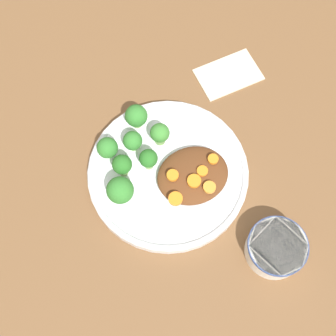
{
  "coord_description": "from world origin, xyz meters",
  "views": [
    {
      "loc": [
        -0.12,
        -0.28,
        0.78
      ],
      "look_at": [
        0.0,
        0.0,
        0.04
      ],
      "focal_mm": 50.0,
      "sensor_mm": 36.0,
      "label": 1
    }
  ],
  "objects": [
    {
      "name": "ground_plane",
      "position": [
        0.0,
        0.0,
        0.0
      ],
      "size": [
        4.0,
        4.0,
        0.0
      ],
      "primitive_type": "plane",
      "color": "brown"
    },
    {
      "name": "plate",
      "position": [
        0.0,
        0.0,
        0.01
      ],
      "size": [
        0.28,
        0.28,
        0.03
      ],
      "color": "white",
      "rests_on": "ground_plane"
    },
    {
      "name": "dip_bowl",
      "position": [
        0.11,
        -0.19,
        0.03
      ],
      "size": [
        0.1,
        0.1,
        0.05
      ],
      "color": "white",
      "rests_on": "ground_plane"
    },
    {
      "name": "stew_mound",
      "position": [
        0.03,
        -0.03,
        0.03
      ],
      "size": [
        0.12,
        0.11,
        0.02
      ],
      "primitive_type": "ellipsoid",
      "color": "#5B3319",
      "rests_on": "plate"
    },
    {
      "name": "broccoli_floret_0",
      "position": [
        -0.09,
        -0.01,
        0.06
      ],
      "size": [
        0.05,
        0.05,
        0.06
      ],
      "color": "#759E51",
      "rests_on": "plate"
    },
    {
      "name": "broccoli_floret_1",
      "position": [
        -0.07,
        0.03,
        0.05
      ],
      "size": [
        0.03,
        0.03,
        0.05
      ],
      "color": "#759E51",
      "rests_on": "plate"
    },
    {
      "name": "broccoli_floret_2",
      "position": [
        0.01,
        0.06,
        0.05
      ],
      "size": [
        0.03,
        0.03,
        0.05
      ],
      "color": "#759E51",
      "rests_on": "plate"
    },
    {
      "name": "broccoli_floret_3",
      "position": [
        -0.03,
        0.02,
        0.05
      ],
      "size": [
        0.03,
        0.03,
        0.05
      ],
      "color": "#7FA85B",
      "rests_on": "plate"
    },
    {
      "name": "broccoli_floret_4",
      "position": [
        -0.04,
        0.06,
        0.05
      ],
      "size": [
        0.03,
        0.03,
        0.05
      ],
      "color": "#7FA85B",
      "rests_on": "plate"
    },
    {
      "name": "broccoli_floret_5",
      "position": [
        -0.08,
        0.07,
        0.05
      ],
      "size": [
        0.04,
        0.04,
        0.05
      ],
      "color": "#7FA85B",
      "rests_on": "plate"
    },
    {
      "name": "broccoli_floret_6",
      "position": [
        -0.02,
        0.11,
        0.05
      ],
      "size": [
        0.04,
        0.04,
        0.05
      ],
      "color": "#7FA85B",
      "rests_on": "plate"
    },
    {
      "name": "carrot_slice_0",
      "position": [
        -0.0,
        -0.02,
        0.05
      ],
      "size": [
        0.02,
        0.02,
        0.01
      ],
      "primitive_type": "cylinder",
      "color": "orange",
      "rests_on": "stew_mound"
    },
    {
      "name": "carrot_slice_1",
      "position": [
        0.03,
        -0.04,
        0.05
      ],
      "size": [
        0.02,
        0.02,
        0.01
      ],
      "primitive_type": "cylinder",
      "color": "orange",
      "rests_on": "stew_mound"
    },
    {
      "name": "carrot_slice_2",
      "position": [
        0.05,
        -0.06,
        0.05
      ],
      "size": [
        0.02,
        0.02,
        0.01
      ],
      "primitive_type": "cylinder",
      "color": "orange",
      "rests_on": "stew_mound"
    },
    {
      "name": "carrot_slice_3",
      "position": [
        -0.01,
        -0.06,
        0.05
      ],
      "size": [
        0.02,
        0.02,
        0.01
      ],
      "primitive_type": "cylinder",
      "color": "orange",
      "rests_on": "stew_mound"
    },
    {
      "name": "carrot_slice_4",
      "position": [
        0.05,
        -0.03,
        0.05
      ],
      "size": [
        0.02,
        0.02,
        0.0
      ],
      "primitive_type": "cylinder",
      "color": "orange",
      "rests_on": "stew_mound"
    },
    {
      "name": "carrot_slice_5",
      "position": [
        0.07,
        -0.02,
        0.05
      ],
      "size": [
        0.02,
        0.02,
        0.01
      ],
      "primitive_type": "cylinder",
      "color": "orange",
      "rests_on": "stew_mound"
    },
    {
      "name": "napkin",
      "position": [
        0.19,
        0.15,
        0.0
      ],
      "size": [
        0.12,
        0.08,
        0.01
      ],
      "rotation": [
        0.0,
        0.0,
        0.04
      ],
      "color": "beige",
      "rests_on": "ground_plane"
    }
  ]
}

